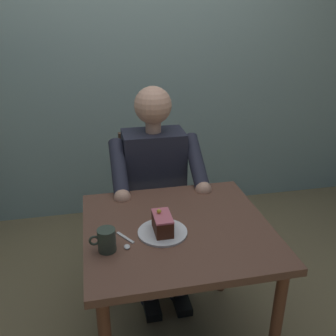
{
  "coord_description": "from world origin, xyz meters",
  "views": [
    {
      "loc": [
        0.34,
        1.42,
        1.65
      ],
      "look_at": [
        0.02,
        -0.1,
        0.97
      ],
      "focal_mm": 40.21,
      "sensor_mm": 36.0,
      "label": 1
    }
  ],
  "objects_px": {
    "seated_person": "(156,188)",
    "coffee_cup": "(106,240)",
    "chair": "(152,196)",
    "dessert_spoon": "(126,242)",
    "dining_table": "(177,244)",
    "cake_slice": "(162,223)"
  },
  "relations": [
    {
      "from": "dessert_spoon",
      "to": "chair",
      "type": "bearing_deg",
      "value": -106.93
    },
    {
      "from": "dining_table",
      "to": "chair",
      "type": "relative_size",
      "value": 0.93
    },
    {
      "from": "chair",
      "to": "dessert_spoon",
      "type": "bearing_deg",
      "value": 73.07
    },
    {
      "from": "cake_slice",
      "to": "coffee_cup",
      "type": "bearing_deg",
      "value": 17.01
    },
    {
      "from": "coffee_cup",
      "to": "dessert_spoon",
      "type": "relative_size",
      "value": 0.8
    },
    {
      "from": "cake_slice",
      "to": "chair",
      "type": "bearing_deg",
      "value": -95.86
    },
    {
      "from": "dining_table",
      "to": "cake_slice",
      "type": "bearing_deg",
      "value": 27.47
    },
    {
      "from": "chair",
      "to": "coffee_cup",
      "type": "xyz_separation_m",
      "value": [
        0.33,
        0.83,
        0.27
      ]
    },
    {
      "from": "dining_table",
      "to": "dessert_spoon",
      "type": "relative_size",
      "value": 6.14
    },
    {
      "from": "dining_table",
      "to": "cake_slice",
      "type": "distance_m",
      "value": 0.17
    },
    {
      "from": "chair",
      "to": "cake_slice",
      "type": "xyz_separation_m",
      "value": [
        0.08,
        0.76,
        0.27
      ]
    },
    {
      "from": "seated_person",
      "to": "cake_slice",
      "type": "distance_m",
      "value": 0.6
    },
    {
      "from": "dining_table",
      "to": "seated_person",
      "type": "relative_size",
      "value": 0.68
    },
    {
      "from": "cake_slice",
      "to": "dining_table",
      "type": "bearing_deg",
      "value": -152.53
    },
    {
      "from": "seated_person",
      "to": "coffee_cup",
      "type": "xyz_separation_m",
      "value": [
        0.33,
        0.66,
        0.12
      ]
    },
    {
      "from": "chair",
      "to": "dessert_spoon",
      "type": "distance_m",
      "value": 0.86
    },
    {
      "from": "seated_person",
      "to": "coffee_cup",
      "type": "height_order",
      "value": "seated_person"
    },
    {
      "from": "cake_slice",
      "to": "coffee_cup",
      "type": "xyz_separation_m",
      "value": [
        0.25,
        0.08,
        0.0
      ]
    },
    {
      "from": "dining_table",
      "to": "cake_slice",
      "type": "xyz_separation_m",
      "value": [
        0.08,
        0.04,
        0.15
      ]
    },
    {
      "from": "chair",
      "to": "dessert_spoon",
      "type": "height_order",
      "value": "chair"
    },
    {
      "from": "dining_table",
      "to": "cake_slice",
      "type": "relative_size",
      "value": 6.24
    },
    {
      "from": "cake_slice",
      "to": "dessert_spoon",
      "type": "bearing_deg",
      "value": 14.41
    }
  ]
}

